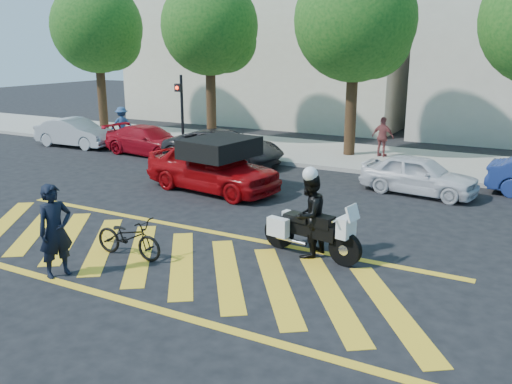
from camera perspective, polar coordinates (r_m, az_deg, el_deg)
The scene contains 19 objects.
ground at distance 11.73m, azimuth -9.80°, elevation -6.88°, with size 90.00×90.00×0.00m, color black.
sidewalk at distance 22.01m, azimuth 9.74°, elevation 3.75°, with size 60.00×5.00×0.15m, color #9E998E.
crosswalk at distance 11.76m, azimuth -9.95°, elevation -6.82°, with size 12.33×4.00×0.01m.
building_left at distance 33.01m, azimuth 1.71°, elevation 16.31°, with size 16.00×8.00×10.00m, color beige.
tree_far_left at distance 28.47m, azimuth -16.09°, elevation 16.02°, with size 4.40×4.40×7.41m.
tree_left at distance 24.43m, azimuth -4.56°, elevation 16.64°, with size 4.20×4.20×7.26m.
tree_center at distance 21.62m, azimuth 10.75°, elevation 16.90°, with size 4.60×4.60×7.56m.
signal_pole at distance 22.71m, azimuth -7.89°, elevation 8.89°, with size 0.28×0.43×3.20m.
officer_bike at distance 11.11m, azimuth -20.38°, elevation -3.85°, with size 0.67×0.44×1.85m, color black.
bicycle at distance 11.81m, azimuth -13.26°, elevation -4.65°, with size 0.58×1.67×0.88m, color black.
police_motorcycle at distance 11.57m, azimuth 5.65°, elevation -4.05°, with size 2.35×0.91×1.04m.
officer_moto at distance 11.46m, azimuth 5.61°, elevation -2.47°, with size 0.88×0.68×1.80m, color black.
red_convertible at distance 16.68m, azimuth -4.61°, elevation 2.65°, with size 1.78×4.42×1.51m, color #98070A.
parked_far_left at distance 25.37m, azimuth -18.47°, elevation 5.95°, with size 1.32×3.77×1.24m, color #929599.
parked_left at distance 22.69m, azimuth -11.20°, elevation 5.34°, with size 1.64×4.04×1.17m, color maroon.
parked_mid_left at distance 20.49m, azimuth -3.41°, elevation 4.72°, with size 2.14×4.64×1.29m, color black.
parked_mid_right at distance 17.02m, azimuth 16.79°, elevation 1.73°, with size 1.40×3.47×1.18m, color silver.
pedestrian_left at distance 25.22m, azimuth -13.91°, elevation 6.94°, with size 1.00×0.58×1.56m, color navy.
pedestrian_right at distance 21.67m, azimuth 13.20°, elevation 5.67°, with size 0.91×0.38×1.54m, color brown.
Camera 1 is at (6.83, -8.48, 4.37)m, focal length 38.00 mm.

